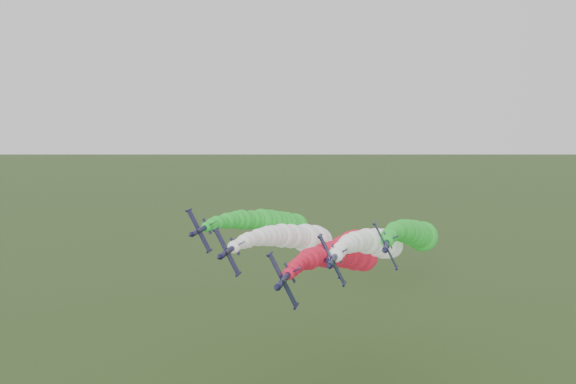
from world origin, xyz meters
name	(u,v)px	position (x,y,z in m)	size (l,w,h in m)	color
jet_lead	(344,256)	(7.04, 28.03, 38.89)	(13.70, 66.37, 18.27)	#111134
jet_inner_left	(299,238)	(-6.39, 41.34, 39.48)	(13.77, 66.44, 18.34)	#111134
jet_inner_right	(375,243)	(13.42, 38.93, 39.69)	(13.46, 66.13, 18.04)	#111134
jet_outer_left	(274,223)	(-15.23, 49.72, 41.36)	(14.09, 66.76, 18.66)	#111134
jet_outer_right	(412,234)	(22.21, 48.66, 40.48)	(14.30, 66.97, 18.87)	#111134
jet_trail	(369,242)	(10.51, 55.31, 36.12)	(13.88, 66.55, 18.45)	#111134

